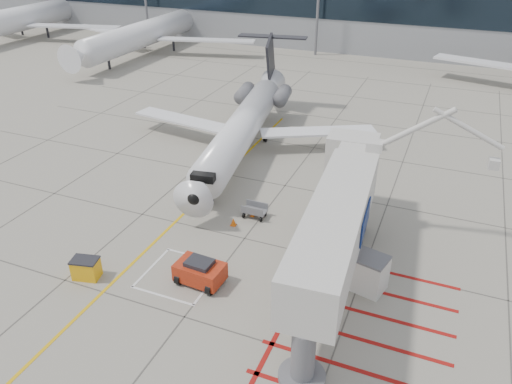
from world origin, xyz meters
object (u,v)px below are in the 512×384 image
at_px(regional_jet, 235,120).
at_px(spill_bin, 86,268).
at_px(jet_bridge, 334,235).
at_px(pushback_tug, 200,271).

distance_m(regional_jet, spill_bin, 17.94).
bearing_deg(spill_bin, regional_jet, 71.23).
height_order(jet_bridge, pushback_tug, jet_bridge).
xyz_separation_m(regional_jet, spill_bin, (-1.68, -17.55, -3.30)).
height_order(jet_bridge, spill_bin, jet_bridge).
relative_size(pushback_tug, spill_bin, 1.84).
xyz_separation_m(jet_bridge, pushback_tug, (-7.14, -2.12, -3.00)).
relative_size(regional_jet, spill_bin, 20.14).
bearing_deg(regional_jet, pushback_tug, -82.46).
xyz_separation_m(regional_jet, pushback_tug, (4.71, -15.39, -3.14)).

